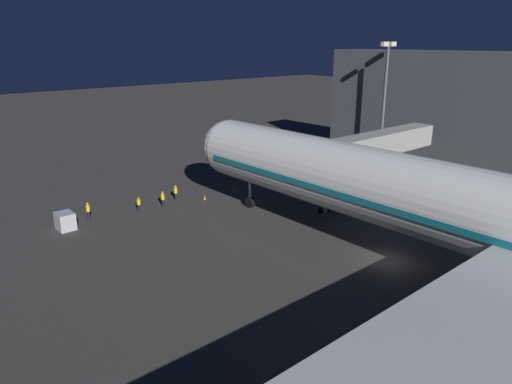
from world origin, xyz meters
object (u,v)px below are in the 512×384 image
(traffic_cone_nose_port, at_px, (234,190))
(ground_crew_near_nose_gear, at_px, (163,198))
(baggage_container_near_belt, at_px, (65,221))
(jet_bridge, at_px, (364,147))
(ground_crew_by_belt_loader, at_px, (176,192))
(ground_crew_by_tug, at_px, (88,210))
(ground_crew_under_port_wing, at_px, (139,204))
(apron_floodlight_mast, at_px, (384,96))
(traffic_cone_nose_starboard, at_px, (204,197))

(traffic_cone_nose_port, bearing_deg, ground_crew_near_nose_gear, -5.27)
(baggage_container_near_belt, bearing_deg, jet_bridge, 155.45)
(baggage_container_near_belt, relative_size, ground_crew_near_nose_gear, 1.05)
(traffic_cone_nose_port, bearing_deg, baggage_container_near_belt, -4.03)
(ground_crew_by_belt_loader, bearing_deg, ground_crew_by_tug, -2.83)
(ground_crew_near_nose_gear, bearing_deg, ground_crew_under_port_wing, -5.88)
(ground_crew_by_tug, relative_size, traffic_cone_nose_port, 3.34)
(baggage_container_near_belt, distance_m, ground_crew_near_nose_gear, 10.44)
(apron_floodlight_mast, relative_size, ground_crew_under_port_wing, 10.37)
(baggage_container_near_belt, distance_m, traffic_cone_nose_starboard, 15.42)
(jet_bridge, xyz_separation_m, baggage_container_near_belt, (28.92, -13.21, -5.31))
(ground_crew_by_belt_loader, bearing_deg, jet_bridge, 139.66)
(ground_crew_near_nose_gear, xyz_separation_m, ground_crew_under_port_wing, (2.75, -0.28, -0.08))
(baggage_container_near_belt, relative_size, ground_crew_by_belt_loader, 1.05)
(traffic_cone_nose_starboard, bearing_deg, ground_crew_under_port_wing, -8.48)
(traffic_cone_nose_starboard, bearing_deg, ground_crew_by_belt_loader, -36.45)
(jet_bridge, bearing_deg, ground_crew_near_nose_gear, -34.44)
(traffic_cone_nose_port, bearing_deg, jet_bridge, 127.82)
(apron_floodlight_mast, relative_size, ground_crew_near_nose_gear, 9.61)
(apron_floodlight_mast, bearing_deg, ground_crew_by_tug, -9.46)
(apron_floodlight_mast, xyz_separation_m, baggage_container_near_belt, (43.04, -5.69, -9.25))
(jet_bridge, height_order, apron_floodlight_mast, apron_floodlight_mast)
(apron_floodlight_mast, distance_m, traffic_cone_nose_starboard, 29.70)
(ground_crew_by_belt_loader, height_order, traffic_cone_nose_port, ground_crew_by_belt_loader)
(ground_crew_by_belt_loader, bearing_deg, traffic_cone_nose_starboard, 143.55)
(ground_crew_under_port_wing, height_order, traffic_cone_nose_port, ground_crew_under_port_wing)
(ground_crew_under_port_wing, relative_size, traffic_cone_nose_starboard, 3.04)
(ground_crew_by_tug, bearing_deg, ground_crew_under_port_wing, 165.53)
(ground_crew_near_nose_gear, xyz_separation_m, traffic_cone_nose_starboard, (-4.91, 0.86, -0.72))
(apron_floodlight_mast, distance_m, baggage_container_near_belt, 44.39)
(apron_floodlight_mast, relative_size, ground_crew_by_belt_loader, 9.61)
(baggage_container_near_belt, xyz_separation_m, traffic_cone_nose_starboard, (-15.34, 1.39, -0.57))
(ground_crew_under_port_wing, relative_size, ground_crew_by_tug, 0.91)
(ground_crew_under_port_wing, relative_size, traffic_cone_nose_port, 3.04)
(ground_crew_near_nose_gear, height_order, traffic_cone_nose_port, ground_crew_near_nose_gear)
(ground_crew_near_nose_gear, height_order, ground_crew_by_tug, ground_crew_by_tug)
(ground_crew_under_port_wing, bearing_deg, traffic_cone_nose_port, 174.59)
(traffic_cone_nose_starboard, bearing_deg, ground_crew_near_nose_gear, -9.92)
(baggage_container_near_belt, bearing_deg, apron_floodlight_mast, 172.48)
(jet_bridge, distance_m, ground_crew_under_port_wing, 25.42)
(ground_crew_under_port_wing, distance_m, traffic_cone_nose_port, 12.13)
(baggage_container_near_belt, bearing_deg, ground_crew_under_port_wing, 178.13)
(ground_crew_by_belt_loader, relative_size, traffic_cone_nose_starboard, 3.28)
(ground_crew_by_belt_loader, bearing_deg, baggage_container_near_belt, 2.42)
(ground_crew_by_belt_loader, height_order, ground_crew_by_tug, ground_crew_by_tug)
(apron_floodlight_mast, bearing_deg, traffic_cone_nose_port, -10.44)
(ground_crew_by_belt_loader, relative_size, ground_crew_by_tug, 0.98)
(ground_crew_near_nose_gear, height_order, ground_crew_by_belt_loader, same)
(jet_bridge, relative_size, traffic_cone_nose_port, 38.33)
(ground_crew_by_tug, bearing_deg, ground_crew_by_belt_loader, 177.17)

